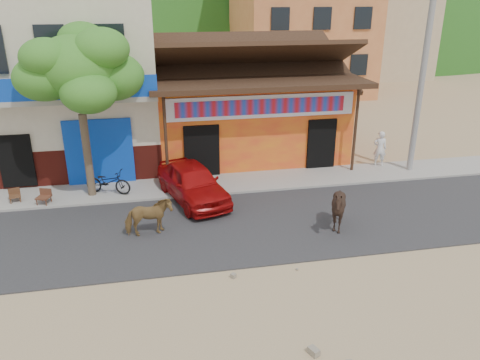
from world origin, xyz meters
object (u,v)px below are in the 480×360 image
object	(u,v)px
cafe_chair_left	(42,191)
red_car	(193,182)
utility_pole	(423,73)
cow_tan	(149,217)
scooter	(108,182)
cow_dark	(338,208)
cafe_chair_right	(14,190)
pedestrian	(380,148)
tree	(82,114)

from	to	relation	value
cafe_chair_left	red_car	bearing A→B (deg)	13.25
utility_pole	cow_tan	size ratio (longest dim) A/B	5.64
cow_tan	scooter	world-z (taller)	cow_tan
red_car	cafe_chair_left	world-z (taller)	red_car
cow_dark	red_car	distance (m)	5.28
cafe_chair_right	cafe_chair_left	bearing A→B (deg)	-35.48
utility_pole	cow_tan	bearing A→B (deg)	-161.55
utility_pole	cafe_chair_left	size ratio (longest dim) A/B	8.65
cow_dark	cow_tan	bearing A→B (deg)	-120.80
red_car	pedestrian	world-z (taller)	pedestrian
pedestrian	cafe_chair_left	xyz separation A→B (m)	(-13.31, -1.40, -0.29)
cafe_chair_right	utility_pole	bearing A→B (deg)	-13.73
utility_pole	red_car	xyz separation A→B (m)	(-9.20, -1.20, -3.40)
pedestrian	cafe_chair_right	world-z (taller)	pedestrian
pedestrian	cafe_chair_left	world-z (taller)	pedestrian
utility_pole	red_car	size ratio (longest dim) A/B	2.02
tree	pedestrian	xyz separation A→B (m)	(11.73, 0.90, -2.25)
cow_dark	pedestrian	bearing A→B (deg)	119.23
cow_tan	cafe_chair_right	xyz separation A→B (m)	(-4.63, 3.29, -0.10)
red_car	cafe_chair_left	xyz separation A→B (m)	(-5.18, 0.50, -0.13)
cafe_chair_left	scooter	bearing A→B (deg)	31.67
cow_dark	red_car	xyz separation A→B (m)	(-4.21, 3.18, -0.05)
utility_pole	red_car	bearing A→B (deg)	-172.57
scooter	tree	bearing A→B (deg)	111.82
cow_dark	cafe_chair_left	distance (m)	10.09
cow_dark	cafe_chair_left	xyz separation A→B (m)	(-9.39, 3.68, -0.19)
cow_tan	red_car	world-z (taller)	red_car
utility_pole	pedestrian	distance (m)	3.49
tree	cow_tan	world-z (taller)	tree
utility_pole	scooter	world-z (taller)	utility_pole
utility_pole	cafe_chair_right	bearing A→B (deg)	-178.84
red_car	cafe_chair_right	bearing A→B (deg)	155.06
pedestrian	cow_dark	bearing A→B (deg)	70.81
scooter	cafe_chair_right	distance (m)	3.21
red_car	cafe_chair_left	distance (m)	5.20
cafe_chair_right	scooter	bearing A→B (deg)	-12.92
tree	utility_pole	size ratio (longest dim) A/B	0.75
red_car	cafe_chair_left	size ratio (longest dim) A/B	4.29
cow_dark	utility_pole	bearing A→B (deg)	108.19
tree	red_car	xyz separation A→B (m)	(3.60, -1.00, -2.40)
cow_tan	cafe_chair_left	distance (m)	4.62
utility_pole	pedestrian	xyz separation A→B (m)	(-1.07, 0.70, -3.25)
scooter	cafe_chair_left	size ratio (longest dim) A/B	1.86
tree	cafe_chair_right	xyz separation A→B (m)	(-2.61, -0.11, -2.58)
utility_pole	tree	bearing A→B (deg)	-179.10
cow_tan	cafe_chair_left	size ratio (longest dim) A/B	1.53
utility_pole	cow_dark	distance (m)	7.44
cow_tan	cafe_chair_left	world-z (taller)	cow_tan
cafe_chair_left	tree	bearing A→B (deg)	36.34
cow_dark	cafe_chair_right	distance (m)	11.19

